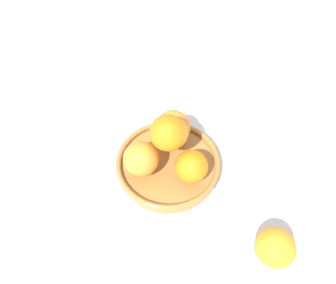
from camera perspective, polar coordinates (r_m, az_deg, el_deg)
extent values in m
plane|color=silver|center=(0.75, 0.00, -4.49)|extent=(4.00, 4.00, 0.00)
cylinder|color=#A57238|center=(0.74, 0.00, -4.11)|extent=(0.23, 0.23, 0.02)
torus|color=#A57238|center=(0.73, 0.00, -3.45)|extent=(0.23, 0.23, 0.01)
sphere|color=orange|center=(0.73, 0.86, 2.58)|extent=(0.08, 0.08, 0.08)
sphere|color=orange|center=(0.68, -4.82, -2.70)|extent=(0.08, 0.08, 0.08)
sphere|color=orange|center=(0.67, 4.08, -4.28)|extent=(0.07, 0.07, 0.07)
sphere|color=orange|center=(0.65, 0.65, 1.62)|extent=(0.07, 0.07, 0.07)
sphere|color=orange|center=(0.64, 0.15, 1.54)|extent=(0.07, 0.07, 0.07)
sphere|color=orange|center=(0.66, 18.12, -17.05)|extent=(0.08, 0.08, 0.08)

